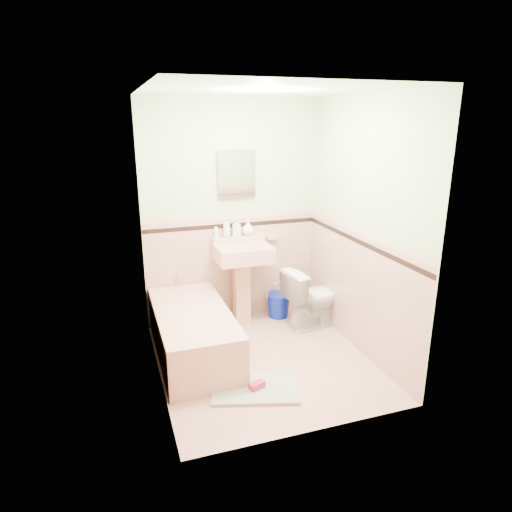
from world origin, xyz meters
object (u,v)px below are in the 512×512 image
object	(u,v)px
soap_bottle_left	(227,227)
shoe	(257,385)
medicine_cabinet	(236,173)
toilet	(313,297)
sink	(243,285)
soap_bottle_right	(248,228)
bucket	(278,305)
soap_bottle_mid	(236,227)
bathtub	(193,334)

from	to	relation	value
soap_bottle_left	shoe	distance (m)	1.85
medicine_cabinet	toilet	size ratio (longest dim) A/B	0.65
sink	medicine_cabinet	distance (m)	1.25
soap_bottle_left	soap_bottle_right	bearing A→B (deg)	0.00
shoe	sink	bearing A→B (deg)	59.19
medicine_cabinet	bucket	distance (m)	1.63
sink	bucket	xyz separation A→B (m)	(0.46, 0.06, -0.33)
soap_bottle_mid	soap_bottle_right	distance (m)	0.14
bathtub	medicine_cabinet	size ratio (longest dim) A/B	3.31
soap_bottle_mid	shoe	bearing A→B (deg)	-99.96
toilet	bucket	bearing A→B (deg)	26.80
shoe	bucket	bearing A→B (deg)	43.18
sink	bucket	bearing A→B (deg)	7.81
soap_bottle_left	soap_bottle_right	distance (m)	0.25
soap_bottle_left	bucket	world-z (taller)	soap_bottle_left
soap_bottle_mid	shoe	world-z (taller)	soap_bottle_mid
soap_bottle_mid	toilet	bearing A→B (deg)	-32.75
sink	toilet	xyz separation A→B (m)	(0.73, -0.30, -0.12)
soap_bottle_left	toilet	distance (m)	1.25
soap_bottle_left	soap_bottle_right	world-z (taller)	soap_bottle_left
soap_bottle_right	shoe	size ratio (longest dim) A/B	1.20
sink	soap_bottle_right	size ratio (longest dim) A/B	5.54
bucket	shoe	world-z (taller)	bucket
medicine_cabinet	toilet	distance (m)	1.62
bathtub	shoe	bearing A→B (deg)	-63.39
bathtub	soap_bottle_right	size ratio (longest dim) A/B	8.85
medicine_cabinet	bucket	size ratio (longest dim) A/B	1.60
bathtub	shoe	distance (m)	0.91
sink	bucket	size ratio (longest dim) A/B	3.31
bathtub	bucket	distance (m)	1.28
soap_bottle_left	bathtub	bearing A→B (deg)	-127.71
soap_bottle_left	soap_bottle_right	size ratio (longest dim) A/B	1.27
medicine_cabinet	soap_bottle_right	bearing A→B (deg)	-14.10
soap_bottle_left	sink	bearing A→B (deg)	-53.94
soap_bottle_left	shoe	bearing A→B (deg)	-95.67
bathtub	soap_bottle_left	bearing A→B (deg)	52.29
medicine_cabinet	shoe	bearing A→B (deg)	-100.35
soap_bottle_right	bathtub	bearing A→B (deg)	-138.39
bathtub	soap_bottle_left	size ratio (longest dim) A/B	6.96
soap_bottle_mid	shoe	xyz separation A→B (m)	(-0.26, -1.51, -1.05)
bucket	toilet	bearing A→B (deg)	-52.77
bathtub	toilet	xyz separation A→B (m)	(1.41, 0.23, 0.12)
soap_bottle_left	toilet	xyz separation A→B (m)	(0.87, -0.48, -0.76)
soap_bottle_left	bucket	xyz separation A→B (m)	(0.59, -0.12, -0.97)
sink	soap_bottle_mid	bearing A→B (deg)	95.12
bathtub	soap_bottle_right	xyz separation A→B (m)	(0.80, 0.71, 0.86)
soap_bottle_mid	bucket	bearing A→B (deg)	-13.93
sink	soap_bottle_left	bearing A→B (deg)	126.06
medicine_cabinet	shoe	world-z (taller)	medicine_cabinet
sink	shoe	distance (m)	1.42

